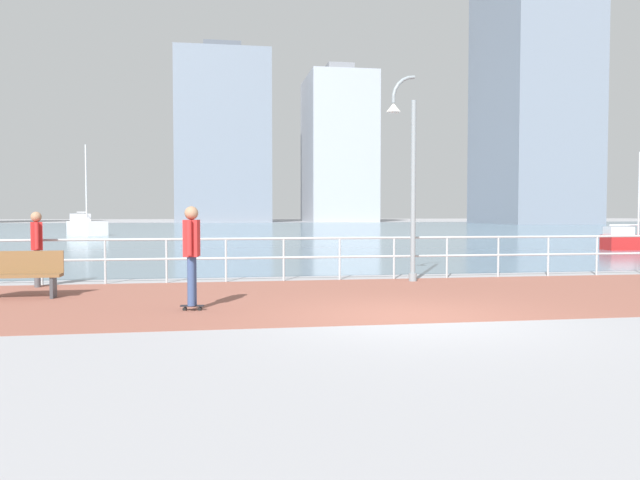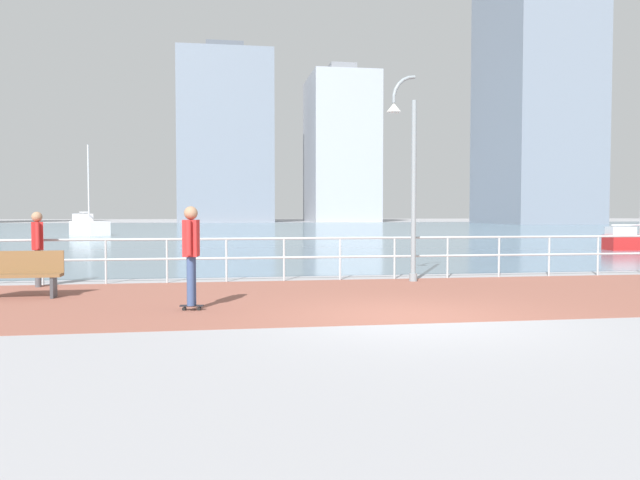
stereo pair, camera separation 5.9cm
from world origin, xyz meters
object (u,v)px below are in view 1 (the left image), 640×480
Objects in this scene: bystander at (37,243)px; sailboat_gray at (636,241)px; lamppost at (407,168)px; skateboarder at (192,248)px; sailboat_red at (86,226)px; park_bench at (19,274)px.

sailboat_gray is (22.57, 10.57, -0.58)m from bystander.
bystander is at bearing 178.12° from lamppost.
bystander is (-8.55, 0.28, -1.75)m from lamppost.
sailboat_gray is (19.01, 14.63, -0.66)m from skateboarder.
sailboat_gray is (27.94, -23.41, -0.22)m from sailboat_red.
skateboarder is at bearing -142.42° from sailboat_gray.
lamppost is 0.75× the size of sailboat_red.
bystander is at bearing 94.94° from park_bench.
skateboarder is 5.40m from bystander.
lamppost reaches higher than skateboarder.
park_bench is at bearing -168.86° from lamppost.
bystander is 1.05× the size of park_bench.
sailboat_gray is at bearing 37.58° from skateboarder.
lamppost is at bearing 11.14° from park_bench.
skateboarder is 1.11× the size of park_bench.
lamppost is at bearing 37.16° from skateboarder.
park_bench is at bearing -81.23° from sailboat_red.
sailboat_red is at bearing 140.04° from sailboat_gray.
lamppost is 8.84m from park_bench.
lamppost is at bearing -67.89° from sailboat_red.
park_bench is (-3.39, 2.13, -0.60)m from skateboarder.
sailboat_gray is at bearing 37.72° from lamppost.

